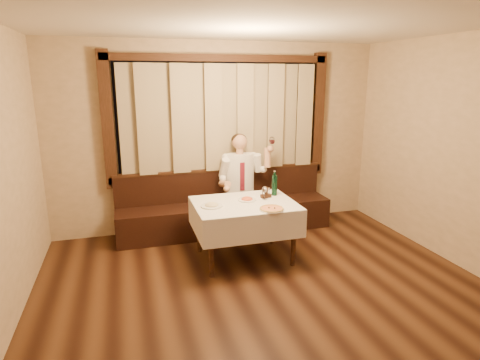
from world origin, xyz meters
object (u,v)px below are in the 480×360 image
object	(u,v)px
pasta_red	(247,198)
banquette	(225,211)
cruet_caddy	(266,194)
pasta_cream	(212,204)
dining_table	(244,211)
seated_man	(242,177)
green_bottle	(274,185)
pizza	(272,209)

from	to	relation	value
pasta_red	banquette	bearing A→B (deg)	93.52
cruet_caddy	pasta_cream	bearing A→B (deg)	179.79
cruet_caddy	dining_table	bearing A→B (deg)	-171.77
pasta_red	pasta_cream	size ratio (longest dim) A/B	0.90
seated_man	dining_table	bearing A→B (deg)	-104.48
banquette	seated_man	size ratio (longest dim) A/B	2.16
seated_man	cruet_caddy	bearing A→B (deg)	-83.52
dining_table	cruet_caddy	bearing A→B (deg)	21.02
green_bottle	banquette	bearing A→B (deg)	120.31
banquette	dining_table	xyz separation A→B (m)	(0.00, -1.02, 0.34)
pasta_red	pasta_cream	world-z (taller)	pasta_cream
dining_table	seated_man	xyz separation A→B (m)	(0.24, 0.93, 0.20)
banquette	pasta_red	bearing A→B (deg)	-86.48
green_bottle	pasta_cream	bearing A→B (deg)	-164.86
pizza	banquette	bearing A→B (deg)	99.25
banquette	cruet_caddy	distance (m)	1.08
pasta_red	green_bottle	distance (m)	0.45
banquette	cruet_caddy	xyz separation A→B (m)	(0.33, -0.90, 0.50)
banquette	pasta_red	distance (m)	1.06
seated_man	pasta_cream	bearing A→B (deg)	-124.60
green_bottle	seated_man	xyz separation A→B (m)	(-0.24, 0.73, -0.05)
green_bottle	seated_man	distance (m)	0.77
banquette	pasta_red	size ratio (longest dim) A/B	13.48
dining_table	pasta_cream	bearing A→B (deg)	-174.34
green_bottle	pasta_red	bearing A→B (deg)	-163.61
pizza	pasta_red	distance (m)	0.48
cruet_caddy	seated_man	world-z (taller)	seated_man
banquette	cruet_caddy	bearing A→B (deg)	-69.66
pasta_cream	green_bottle	distance (m)	0.95
pizza	cruet_caddy	distance (m)	0.50
dining_table	seated_man	size ratio (longest dim) A/B	0.86
dining_table	pizza	distance (m)	0.44
pasta_red	green_bottle	world-z (taller)	green_bottle
pizza	pasta_cream	xyz separation A→B (m)	(-0.66, 0.32, 0.02)
dining_table	cruet_caddy	world-z (taller)	cruet_caddy
seated_man	pizza	bearing A→B (deg)	-90.66
dining_table	pasta_red	size ratio (longest dim) A/B	5.35
dining_table	pizza	bearing A→B (deg)	-58.20
dining_table	pasta_red	xyz separation A→B (m)	(0.06, 0.08, 0.14)
green_bottle	pizza	bearing A→B (deg)	-114.02
pasta_cream	cruet_caddy	world-z (taller)	cruet_caddy
banquette	pasta_red	xyz separation A→B (m)	(0.06, -0.94, 0.48)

